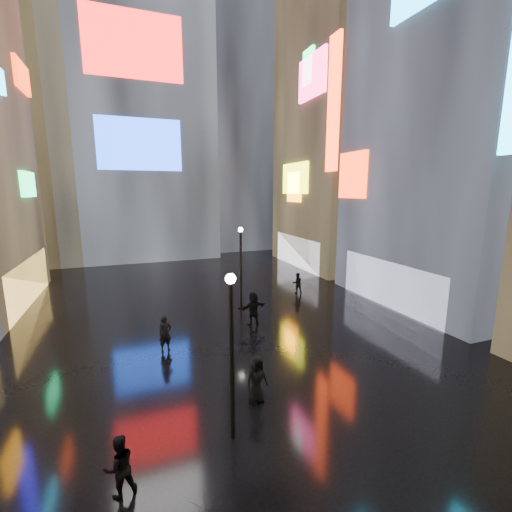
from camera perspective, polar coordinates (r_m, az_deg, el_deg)
ground at (r=21.94m, az=-7.41°, el=-9.20°), size 140.00×140.00×0.00m
building_right_mid at (r=27.76m, az=31.71°, el=25.01°), size 10.28×13.70×30.00m
building_right_far at (r=37.02m, az=14.52°, el=20.59°), size 10.28×12.00×28.00m
tower_main at (r=46.16m, az=-19.90°, el=27.25°), size 16.00×14.20×42.00m
tower_flank_right at (r=49.01m, az=-4.33°, el=21.98°), size 12.00×12.00×34.00m
tower_flank_left at (r=43.54m, az=-34.37°, el=16.28°), size 10.00×10.00×26.00m
lamp_near at (r=10.35m, az=-4.10°, el=-15.15°), size 0.30×0.30×5.20m
lamp_far at (r=22.10m, az=-2.55°, el=-1.03°), size 0.30×0.30×5.20m
pedestrian_1 at (r=10.44m, az=-21.81°, el=-29.77°), size 0.91×0.79×1.60m
pedestrian_4 at (r=12.97m, az=0.09°, el=-19.84°), size 0.95×0.74×1.72m
pedestrian_5 at (r=19.47m, az=-0.44°, el=-8.76°), size 1.84×0.91×1.91m
pedestrian_6 at (r=17.07m, az=-14.89°, el=-12.40°), size 0.71×0.57×1.70m
pedestrian_7 at (r=25.54m, az=6.89°, el=-4.49°), size 0.84×0.71×1.54m
umbrella_2 at (r=12.36m, az=0.09°, el=-14.66°), size 1.36×1.36×0.88m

